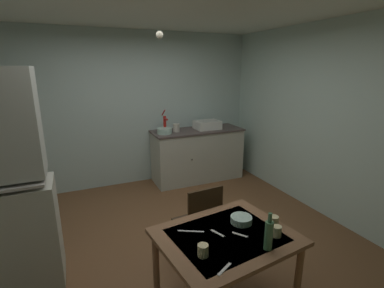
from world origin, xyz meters
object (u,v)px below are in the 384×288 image
object	(u,v)px
hand_pump	(165,123)
teacup_cream	(274,220)
dining_table	(226,246)
mixing_bowl_counter	(164,131)
glass_bottle	(269,235)
serving_bowl_wide	(241,220)
chair_far_side	(200,223)
sink_basin	(207,125)

from	to	relation	value
hand_pump	teacup_cream	bearing A→B (deg)	-89.90
dining_table	mixing_bowl_counter	bearing A→B (deg)	81.67
hand_pump	glass_bottle	bearing A→B (deg)	-94.76
mixing_bowl_counter	dining_table	bearing A→B (deg)	-98.33
dining_table	serving_bowl_wide	xyz separation A→B (m)	(0.21, 0.11, 0.13)
mixing_bowl_counter	glass_bottle	world-z (taller)	same
mixing_bowl_counter	dining_table	size ratio (longest dim) A/B	0.22
teacup_cream	glass_bottle	distance (m)	0.38
dining_table	chair_far_side	bearing A→B (deg)	83.48
sink_basin	mixing_bowl_counter	world-z (taller)	sink_basin
hand_pump	mixing_bowl_counter	distance (m)	0.16
serving_bowl_wide	glass_bottle	size ratio (longest dim) A/B	0.63
hand_pump	dining_table	bearing A→B (deg)	-98.87
sink_basin	mixing_bowl_counter	distance (m)	0.83
serving_bowl_wide	dining_table	bearing A→B (deg)	-152.88
sink_basin	glass_bottle	distance (m)	3.25
teacup_cream	sink_basin	bearing A→B (deg)	74.43
hand_pump	serving_bowl_wide	xyz separation A→B (m)	(-0.24, -2.74, -0.34)
sink_basin	serving_bowl_wide	world-z (taller)	sink_basin
mixing_bowl_counter	chair_far_side	bearing A→B (deg)	-98.89
mixing_bowl_counter	sink_basin	bearing A→B (deg)	3.44
serving_bowl_wide	mixing_bowl_counter	bearing A→B (deg)	85.78
serving_bowl_wide	glass_bottle	distance (m)	0.39
sink_basin	teacup_cream	world-z (taller)	sink_basin
serving_bowl_wide	sink_basin	bearing A→B (deg)	69.15
mixing_bowl_counter	dining_table	world-z (taller)	mixing_bowl_counter
hand_pump	dining_table	distance (m)	2.92
mixing_bowl_counter	glass_bottle	xyz separation A→B (m)	(-0.22, -3.03, -0.12)
glass_bottle	chair_far_side	bearing A→B (deg)	96.88
sink_basin	serving_bowl_wide	distance (m)	2.90
sink_basin	dining_table	bearing A→B (deg)	-113.78
mixing_bowl_counter	glass_bottle	bearing A→B (deg)	-94.13
serving_bowl_wide	teacup_cream	world-z (taller)	teacup_cream
sink_basin	serving_bowl_wide	size ratio (longest dim) A/B	2.42
mixing_bowl_counter	serving_bowl_wide	size ratio (longest dim) A/B	1.38
sink_basin	dining_table	size ratio (longest dim) A/B	0.39
hand_pump	glass_bottle	xyz separation A→B (m)	(-0.26, -3.12, -0.25)
dining_table	teacup_cream	xyz separation A→B (m)	(0.45, -0.02, 0.13)
sink_basin	serving_bowl_wide	xyz separation A→B (m)	(-1.03, -2.70, -0.24)
teacup_cream	glass_bottle	xyz separation A→B (m)	(-0.26, -0.26, 0.08)
hand_pump	teacup_cream	xyz separation A→B (m)	(0.01, -2.86, -0.33)
glass_bottle	teacup_cream	bearing A→B (deg)	44.22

